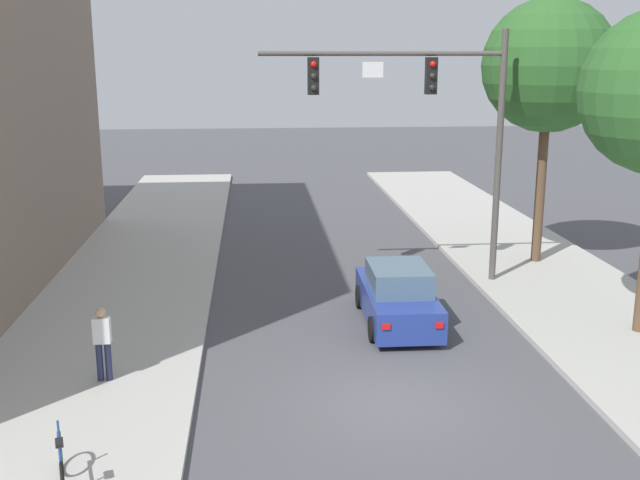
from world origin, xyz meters
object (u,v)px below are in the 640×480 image
at_px(traffic_signal_mast, 432,109).
at_px(bicycle_leaning, 61,466).
at_px(pedestrian_sidewalk_left_walker, 103,340).
at_px(car_lead_blue, 397,297).
at_px(street_tree_second, 549,66).

height_order(traffic_signal_mast, bicycle_leaning, traffic_signal_mast).
distance_m(traffic_signal_mast, pedestrian_sidewalk_left_walker, 11.60).
bearing_deg(bicycle_leaning, car_lead_blue, 47.72).
height_order(traffic_signal_mast, pedestrian_sidewalk_left_walker, traffic_signal_mast).
xyz_separation_m(traffic_signal_mast, pedestrian_sidewalk_left_walker, (-8.50, -6.61, -4.31)).
relative_size(traffic_signal_mast, pedestrian_sidewalk_left_walker, 4.57).
xyz_separation_m(bicycle_leaning, street_tree_second, (12.59, 12.78, 6.02)).
relative_size(traffic_signal_mast, street_tree_second, 0.88).
relative_size(pedestrian_sidewalk_left_walker, bicycle_leaning, 0.95).
xyz_separation_m(traffic_signal_mast, car_lead_blue, (-1.54, -3.26, -4.65)).
bearing_deg(traffic_signal_mast, car_lead_blue, -115.25).
bearing_deg(pedestrian_sidewalk_left_walker, car_lead_blue, 25.70).
distance_m(car_lead_blue, street_tree_second, 9.72).
height_order(traffic_signal_mast, street_tree_second, street_tree_second).
height_order(traffic_signal_mast, car_lead_blue, traffic_signal_mast).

